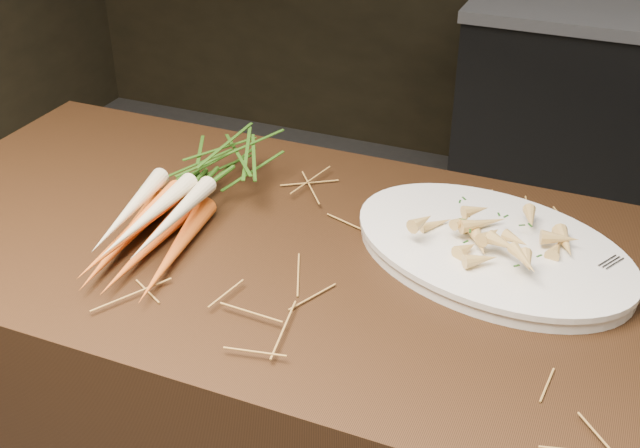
% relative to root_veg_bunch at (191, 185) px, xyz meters
% --- Properties ---
extents(straw_bedding, '(1.40, 0.60, 0.02)m').
position_rel_root_veg_bunch_xyz_m(straw_bedding, '(0.69, -0.04, -0.04)').
color(straw_bedding, olive).
rests_on(straw_bedding, main_counter).
extents(root_veg_bunch, '(0.20, 0.52, 0.10)m').
position_rel_root_veg_bunch_xyz_m(root_veg_bunch, '(0.00, 0.00, 0.00)').
color(root_veg_bunch, '#D35F21').
rests_on(root_veg_bunch, main_counter).
extents(serving_platter, '(0.53, 0.44, 0.02)m').
position_rel_root_veg_bunch_xyz_m(serving_platter, '(0.51, 0.05, -0.03)').
color(serving_platter, white).
rests_on(serving_platter, main_counter).
extents(roasted_veg_heap, '(0.26, 0.23, 0.05)m').
position_rel_root_veg_bunch_xyz_m(roasted_veg_heap, '(0.51, 0.05, 0.00)').
color(roasted_veg_heap, '#B78D46').
rests_on(roasted_veg_heap, serving_platter).
extents(serving_fork, '(0.10, 0.16, 0.00)m').
position_rel_root_veg_bunch_xyz_m(serving_fork, '(0.66, -0.02, -0.02)').
color(serving_fork, silver).
rests_on(serving_fork, serving_platter).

